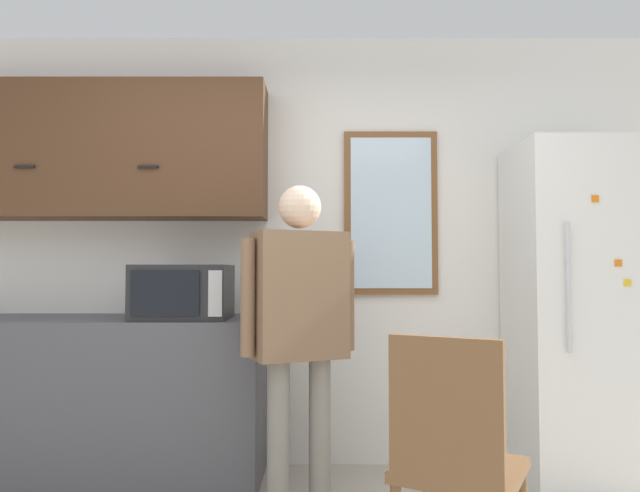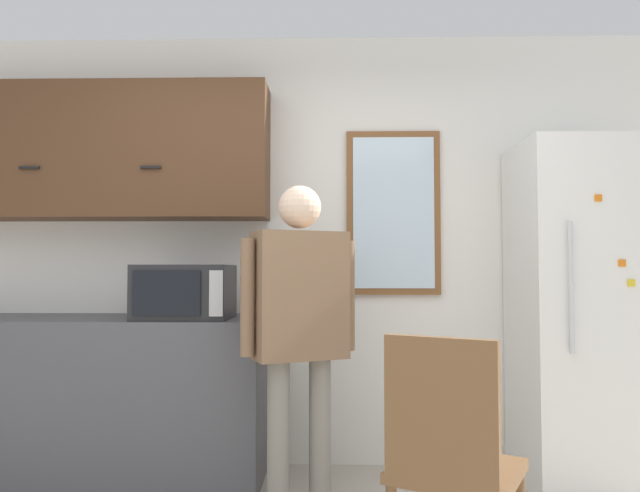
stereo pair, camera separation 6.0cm
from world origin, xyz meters
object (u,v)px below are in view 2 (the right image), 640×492
person (300,312)px  chair (450,456)px  refrigerator (581,313)px  microwave (185,292)px

person → chair: (0.59, -0.77, -0.46)m
person → refrigerator: (1.58, 0.42, -0.03)m
person → refrigerator: size_ratio=0.85×
person → chair: bearing=-76.6°
microwave → refrigerator: 2.24m
microwave → chair: (1.25, -1.09, -0.55)m
refrigerator → chair: 1.60m
refrigerator → chair: refrigerator is taller
microwave → chair: bearing=-41.0°
person → chair: person is taller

